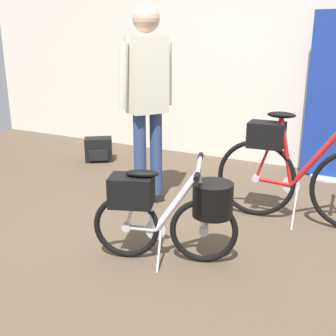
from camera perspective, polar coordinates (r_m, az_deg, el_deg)
The scene contains 7 objects.
ground_plane at distance 2.97m, azimuth -4.31°, elevation -11.52°, with size 8.11×8.11×0.00m, color brown.
back_wall at distance 5.02m, azimuth 12.24°, elevation 17.12°, with size 8.11×0.10×2.89m, color silver.
floor_banner_stand at distance 4.62m, azimuth 22.00°, elevation 7.78°, with size 0.60×0.36×1.70m.
folding_bike_foreground at distance 2.72m, azimuth 0.49°, elevation -5.44°, with size 0.92×0.55×0.69m.
display_bike_left at distance 3.44m, azimuth 16.99°, elevation -0.21°, with size 1.40×0.53×0.97m.
visitor_near_wall at distance 3.59m, azimuth -2.88°, elevation 10.00°, with size 0.38×0.46×1.69m.
backpack_on_floor at distance 5.13m, azimuth -9.48°, elevation 2.50°, with size 0.38×0.36×0.28m.
Camera 1 is at (1.41, -2.19, 1.43)m, focal length 44.55 mm.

